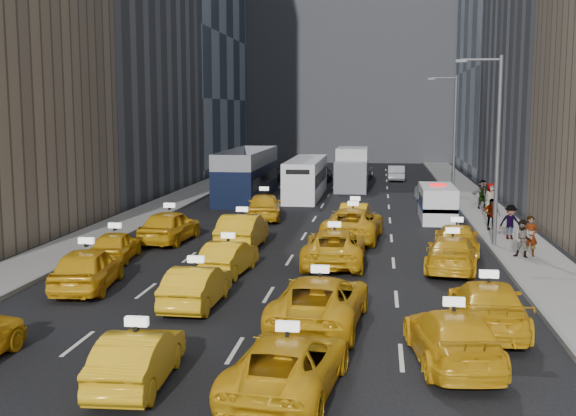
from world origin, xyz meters
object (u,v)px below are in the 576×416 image
Objects in this scene: nypd_van at (437,204)px; box_truck at (352,169)px; taxi_2 at (288,364)px; double_decker at (247,175)px; pedestrian_0 at (530,236)px; taxi_1 at (138,358)px; taxi_3 at (453,337)px; city_bus at (306,178)px.

box_truck is at bearing 102.89° from nypd_van.
taxi_2 is 36.79m from double_decker.
pedestrian_0 is (16.23, -19.79, -0.71)m from double_decker.
nypd_van is (5.46, 27.10, 0.31)m from taxi_2.
taxi_1 is 0.83× the size of taxi_3.
city_bus is (-8.89, 10.49, 0.42)m from nypd_van.
taxi_2 is at bearing -84.42° from box_truck.
taxi_1 is at bearing -89.19° from box_truck.
double_decker reaches higher than nypd_van.
double_decker is at bearing -86.22° from taxi_1.
taxi_2 is at bearing 176.95° from taxi_1.
nypd_van reaches higher than taxi_2.
nypd_van reaches higher than taxi_1.
city_bus is at bearing 123.79° from nypd_van.
city_bus is at bearing 14.02° from double_decker.
double_decker is (-7.61, 35.98, 1.07)m from taxi_2.
pedestrian_0 is at bearing -129.69° from taxi_1.
pedestrian_0 is at bearing -80.30° from nypd_van.
city_bus is 6.53m from box_truck.
city_bus is (4.18, 1.61, -0.34)m from double_decker.
taxi_2 is at bearing 24.43° from taxi_3.
box_truck is at bearing 37.59° from double_decker.
taxi_2 is 43.28m from box_truck.
nypd_van is 0.43× the size of double_decker.
taxi_3 is 0.65× the size of box_truck.
box_truck is at bearing 57.89° from city_bus.
double_decker is 6.94× the size of pedestrian_0.
taxi_2 is at bearing -107.87° from nypd_van.
double_decker is (-11.59, 33.54, 1.04)m from taxi_3.
taxi_3 is (7.60, 2.41, 0.04)m from taxi_1.
box_truck is at bearing -97.04° from taxi_1.
double_decker is 10.38m from box_truck.
box_truck reaches higher than city_bus.
pedestrian_0 is at bearing -66.62° from box_truck.
nypd_van is at bearing -52.43° from city_bus.
double_decker reaches higher than taxi_1.
pedestrian_0 is (4.64, 13.75, 0.33)m from taxi_3.
taxi_1 is 28.55m from nypd_van.
taxi_1 is 3.61m from taxi_2.
taxi_2 is 4.67m from taxi_3.
taxi_1 is 7.97m from taxi_3.
nypd_van is 11.36m from pedestrian_0.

